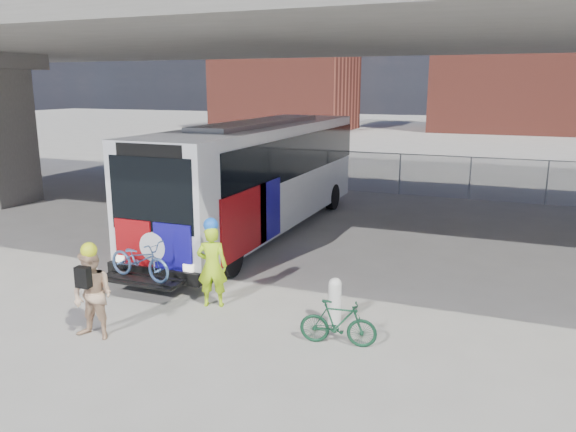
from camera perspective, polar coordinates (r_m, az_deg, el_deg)
The scene contains 9 objects.
ground at distance 14.84m, azimuth -1.73°, elevation -5.70°, with size 160.00×160.00×0.00m, color #9E9991.
bus at distance 18.47m, azimuth -2.79°, elevation 4.79°, with size 2.67×12.97×3.69m.
overpass at distance 17.86m, azimuth 3.58°, elevation 18.77°, with size 40.00×16.00×7.95m.
chainlink_fence at distance 25.70m, azimuth 9.14°, elevation 5.47°, with size 30.00×0.06×30.00m.
brick_buildings at distance 61.23m, azimuth 18.40°, elevation 13.13°, with size 54.00×22.00×12.00m.
bollard at distance 11.53m, azimuth 4.77°, elevation -8.52°, with size 0.27×0.27×1.02m.
cyclist_hivis at distance 12.46m, azimuth -7.73°, elevation -4.85°, with size 0.78×0.64×2.01m.
cyclist_tan at distance 11.44m, azimuth -19.25°, elevation -7.47°, with size 0.89×0.71×1.93m.
bike_parked at distance 10.76m, azimuth 5.11°, elevation -10.78°, with size 0.41×1.47×0.88m, color #154229.
Camera 1 is at (5.69, -12.84, 4.80)m, focal length 35.00 mm.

